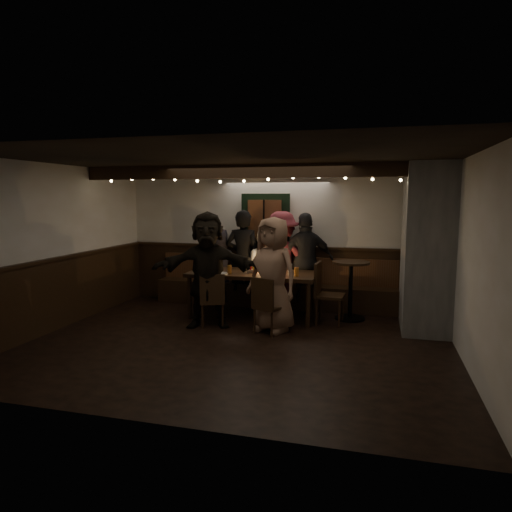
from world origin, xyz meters
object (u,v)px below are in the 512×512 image
(chair_end, at_px, (324,289))
(person_b, at_px, (243,259))
(person_a, at_px, (219,266))
(person_e, at_px, (306,262))
(dining_table, at_px, (253,276))
(chair_near_left, at_px, (212,297))
(high_top, at_px, (351,283))
(person_f, at_px, (208,270))
(person_d, at_px, (281,261))
(person_g, at_px, (273,275))
(chair_near_right, at_px, (266,302))
(person_c, at_px, (264,268))

(chair_end, xyz_separation_m, person_b, (-1.63, 0.79, 0.35))
(person_a, xyz_separation_m, person_e, (1.69, -0.00, 0.15))
(dining_table, bearing_deg, chair_near_left, -120.86)
(high_top, bearing_deg, person_f, -154.93)
(chair_end, bearing_deg, person_d, 139.13)
(chair_near_left, height_order, person_d, person_d)
(person_a, relative_size, person_g, 0.84)
(high_top, xyz_separation_m, person_d, (-1.29, 0.39, 0.28))
(person_b, bearing_deg, person_f, 84.72)
(chair_end, bearing_deg, person_f, -159.98)
(person_a, relative_size, person_b, 0.81)
(dining_table, xyz_separation_m, chair_near_left, (-0.46, -0.77, -0.23))
(person_a, bearing_deg, chair_near_right, 125.25)
(person_b, relative_size, person_d, 1.01)
(chair_near_right, relative_size, person_c, 0.58)
(chair_near_right, distance_m, person_a, 2.17)
(chair_near_right, distance_m, person_b, 1.90)
(person_b, bearing_deg, high_top, 169.61)
(chair_end, bearing_deg, person_g, -138.90)
(person_g, bearing_deg, high_top, 65.48)
(chair_near_left, distance_m, high_top, 2.37)
(dining_table, bearing_deg, person_f, -126.73)
(chair_near_right, xyz_separation_m, high_top, (1.19, 1.22, 0.14))
(high_top, bearing_deg, chair_near_right, -134.15)
(person_b, height_order, person_d, person_b)
(person_b, relative_size, person_c, 1.21)
(chair_end, distance_m, person_g, 1.01)
(chair_near_right, relative_size, person_e, 0.49)
(person_a, xyz_separation_m, person_f, (0.34, -1.49, 0.18))
(person_e, bearing_deg, person_b, -20.42)
(high_top, height_order, person_c, person_c)
(chair_end, bearing_deg, chair_near_left, -157.99)
(person_b, xyz_separation_m, person_f, (-0.17, -1.45, 0.01))
(chair_near_left, distance_m, person_c, 1.58)
(chair_end, distance_m, person_c, 1.48)
(chair_near_right, bearing_deg, person_d, 93.53)
(chair_end, height_order, person_a, person_a)
(dining_table, distance_m, chair_near_left, 0.93)
(dining_table, relative_size, chair_near_right, 2.51)
(person_f, bearing_deg, chair_end, 4.05)
(chair_near_left, xyz_separation_m, person_e, (1.27, 1.53, 0.41))
(high_top, relative_size, person_d, 0.55)
(person_f, bearing_deg, person_g, -14.87)
(high_top, xyz_separation_m, person_e, (-0.84, 0.46, 0.27))
(dining_table, height_order, chair_near_right, dining_table)
(person_b, bearing_deg, chair_near_right, 118.50)
(person_f, height_order, person_g, person_f)
(high_top, bearing_deg, chair_near_left, -153.24)
(high_top, xyz_separation_m, person_b, (-2.03, 0.42, 0.29))
(chair_near_left, distance_m, chair_end, 1.84)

